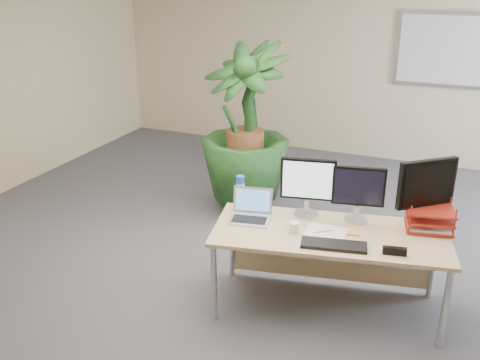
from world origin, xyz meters
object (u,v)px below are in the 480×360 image
at_px(floor_plant, 245,146).
at_px(laptop, 251,211).
at_px(monitor_right, 358,191).
at_px(desk, 329,242).
at_px(monitor_left, 308,184).

relative_size(floor_plant, laptop, 4.14).
distance_m(floor_plant, monitor_right, 1.86).
distance_m(monitor_right, laptop, 0.85).
xyz_separation_m(desk, floor_plant, (-1.27, 1.35, 0.21)).
distance_m(desk, monitor_left, 0.49).
xyz_separation_m(floor_plant, monitor_right, (1.43, -1.18, 0.18)).
height_order(desk, monitor_right, monitor_right).
bearing_deg(desk, monitor_right, 47.81).
xyz_separation_m(monitor_left, laptop, (-0.39, -0.22, -0.22)).
bearing_deg(monitor_left, floor_plant, 130.13).
relative_size(desk, laptop, 5.16).
relative_size(desk, monitor_left, 3.90).
bearing_deg(laptop, monitor_right, 19.47).
bearing_deg(desk, laptop, -170.77).
xyz_separation_m(floor_plant, laptop, (0.65, -1.45, -0.02)).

